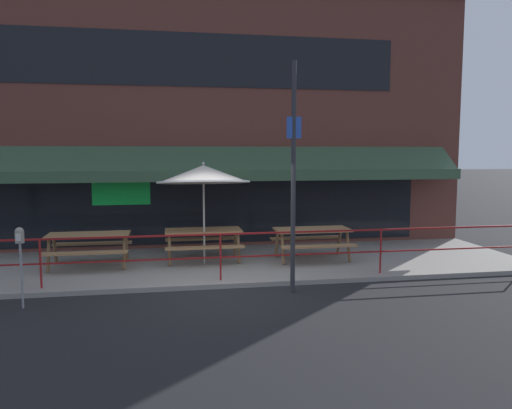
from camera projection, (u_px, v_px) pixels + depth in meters
The scene contains 10 objects.
ground_plane at pixel (222, 289), 9.87m from camera, with size 120.00×120.00×0.00m, color black.
patio_deck at pixel (213, 264), 11.83m from camera, with size 15.00×4.00×0.10m, color gray.
restaurant_building at pixel (205, 117), 13.63m from camera, with size 15.00×1.60×7.33m.
patio_railing at pixel (220, 246), 10.08m from camera, with size 13.84×0.04×0.97m.
picnic_table_left at pixel (89, 241), 11.25m from camera, with size 1.80×1.42×0.76m.
picnic_table_centre at pixel (203, 236), 11.87m from camera, with size 1.80×1.42×0.76m.
picnic_table_right at pixel (312, 235), 12.02m from camera, with size 1.80×1.42×0.76m.
patio_umbrella_centre at pixel (203, 175), 11.45m from camera, with size 2.14×2.14×2.39m.
parking_meter_near at pixel (20, 243), 8.55m from camera, with size 0.15×0.16×1.42m.
street_sign_pole at pixel (293, 176), 9.42m from camera, with size 0.28×0.09×4.39m.
Camera 1 is at (-1.01, -9.61, 2.71)m, focal length 35.00 mm.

